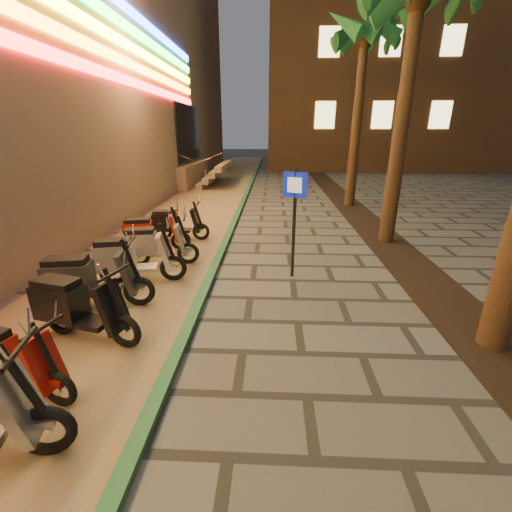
# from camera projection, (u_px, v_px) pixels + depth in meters

# --- Properties ---
(ground) EXTENTS (120.00, 120.00, 0.00)m
(ground) POSITION_uv_depth(u_px,v_px,m) (228.00, 457.00, 3.27)
(ground) COLOR #474442
(ground) RESTS_ON ground
(parking_strip) EXTENTS (3.40, 60.00, 0.01)m
(parking_strip) POSITION_uv_depth(u_px,v_px,m) (192.00, 215.00, 12.76)
(parking_strip) COLOR #8C7251
(parking_strip) RESTS_ON ground
(green_curb) EXTENTS (0.18, 60.00, 0.10)m
(green_curb) POSITION_uv_depth(u_px,v_px,m) (238.00, 214.00, 12.67)
(green_curb) COLOR #256338
(green_curb) RESTS_ON ground
(planting_strip) EXTENTS (1.20, 40.00, 0.02)m
(planting_strip) POSITION_uv_depth(u_px,v_px,m) (412.00, 268.00, 7.79)
(planting_strip) COLOR black
(planting_strip) RESTS_ON ground
(apartment_block) EXTENTS (18.00, 16.06, 25.00)m
(apartment_block) POSITION_uv_depth(u_px,v_px,m) (379.00, 10.00, 28.58)
(apartment_block) COLOR brown
(apartment_block) RESTS_ON ground
(palm_d) EXTENTS (2.97, 3.02, 7.16)m
(palm_d) POSITION_uv_depth(u_px,v_px,m) (364.00, 42.00, 12.32)
(palm_d) COLOR #472D19
(palm_d) RESTS_ON ground
(pedestrian_sign) EXTENTS (0.47, 0.23, 2.26)m
(pedestrian_sign) POSITION_uv_depth(u_px,v_px,m) (294.00, 209.00, 6.85)
(pedestrian_sign) COLOR black
(pedestrian_sign) RESTS_ON ground
(scooter_5) EXTENTS (1.50, 0.69, 1.06)m
(scooter_5) POSITION_uv_depth(u_px,v_px,m) (4.00, 361.00, 3.91)
(scooter_5) COLOR black
(scooter_5) RESTS_ON ground
(scooter_6) EXTENTS (1.71, 0.84, 1.21)m
(scooter_6) POSITION_uv_depth(u_px,v_px,m) (75.00, 307.00, 4.99)
(scooter_6) COLOR black
(scooter_6) RESTS_ON ground
(scooter_7) EXTENTS (1.79, 0.77, 1.25)m
(scooter_7) POSITION_uv_depth(u_px,v_px,m) (86.00, 280.00, 5.84)
(scooter_7) COLOR black
(scooter_7) RESTS_ON ground
(scooter_8) EXTENTS (1.76, 0.82, 1.24)m
(scooter_8) POSITION_uv_depth(u_px,v_px,m) (130.00, 259.00, 6.83)
(scooter_8) COLOR black
(scooter_8) RESTS_ON ground
(scooter_9) EXTENTS (1.66, 0.72, 1.16)m
(scooter_9) POSITION_uv_depth(u_px,v_px,m) (153.00, 245.00, 7.77)
(scooter_9) COLOR black
(scooter_9) RESTS_ON ground
(scooter_10) EXTENTS (1.64, 0.80, 1.16)m
(scooter_10) POSITION_uv_depth(u_px,v_px,m) (149.00, 233.00, 8.67)
(scooter_10) COLOR black
(scooter_10) RESTS_ON ground
(scooter_11) EXTENTS (1.58, 0.55, 1.12)m
(scooter_11) POSITION_uv_depth(u_px,v_px,m) (174.00, 223.00, 9.64)
(scooter_11) COLOR black
(scooter_11) RESTS_ON ground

